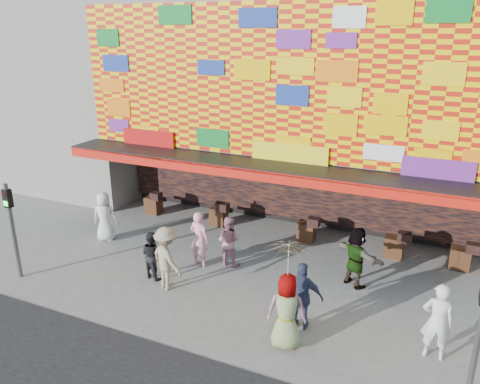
{
  "coord_description": "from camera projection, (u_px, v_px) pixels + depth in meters",
  "views": [
    {
      "loc": [
        5.14,
        -10.28,
        7.13
      ],
      "look_at": [
        -0.42,
        2.0,
        2.46
      ],
      "focal_mm": 35.0,
      "sensor_mm": 36.0,
      "label": 1
    }
  ],
  "objects": [
    {
      "name": "ped_b",
      "position": [
        199.0,
        239.0,
        14.72
      ],
      "size": [
        0.71,
        0.51,
        1.83
      ],
      "primitive_type": "imported",
      "rotation": [
        0.0,
        0.0,
        3.03
      ],
      "color": "pink",
      "rests_on": "ground"
    },
    {
      "name": "signal_left",
      "position": [
        11.0,
        220.0,
        13.7
      ],
      "size": [
        0.22,
        0.2,
        3.0
      ],
      "color": "#59595B",
      "rests_on": "ground"
    },
    {
      "name": "shop_building",
      "position": [
        314.0,
        81.0,
        18.51
      ],
      "size": [
        15.2,
        9.4,
        10.0
      ],
      "color": "gray",
      "rests_on": "ground"
    },
    {
      "name": "ground",
      "position": [
        224.0,
        297.0,
        13.19
      ],
      "size": [
        90.0,
        90.0,
        0.0
      ],
      "primitive_type": "plane",
      "color": "slate",
      "rests_on": "ground"
    },
    {
      "name": "ped_a",
      "position": [
        105.0,
        216.0,
        16.58
      ],
      "size": [
        1.0,
        0.83,
        1.77
      ],
      "primitive_type": "imported",
      "rotation": [
        0.0,
        0.0,
        3.49
      ],
      "color": "silver",
      "rests_on": "ground"
    },
    {
      "name": "ped_e",
      "position": [
        302.0,
        296.0,
        11.57
      ],
      "size": [
        1.1,
        0.56,
        1.8
      ],
      "primitive_type": "imported",
      "rotation": [
        0.0,
        0.0,
        3.26
      ],
      "color": "#343C5B",
      "rests_on": "ground"
    },
    {
      "name": "neighbor_left",
      "position": [
        59.0,
        54.0,
        23.17
      ],
      "size": [
        11.0,
        8.0,
        12.0
      ],
      "primitive_type": "cube",
      "color": "gray",
      "rests_on": "ground"
    },
    {
      "name": "ped_h",
      "position": [
        437.0,
        321.0,
        10.5
      ],
      "size": [
        0.7,
        0.47,
        1.89
      ],
      "primitive_type": "imported",
      "rotation": [
        0.0,
        0.0,
        3.17
      ],
      "color": "silver",
      "rests_on": "ground"
    },
    {
      "name": "ped_g",
      "position": [
        287.0,
        311.0,
        10.87
      ],
      "size": [
        1.04,
        0.81,
        1.89
      ],
      "primitive_type": "imported",
      "rotation": [
        0.0,
        0.0,
        3.4
      ],
      "color": "gray",
      "rests_on": "ground"
    },
    {
      "name": "ped_i",
      "position": [
        228.0,
        241.0,
        14.82
      ],
      "size": [
        0.82,
        0.65,
        1.63
      ],
      "primitive_type": "imported",
      "rotation": [
        0.0,
        0.0,
        3.18
      ],
      "color": "#BE7B8D",
      "rests_on": "ground"
    },
    {
      "name": "ped_d",
      "position": [
        167.0,
        258.0,
        13.39
      ],
      "size": [
        1.41,
        1.15,
        1.9
      ],
      "primitive_type": "imported",
      "rotation": [
        0.0,
        0.0,
        2.71
      ],
      "color": "gray",
      "rests_on": "ground"
    },
    {
      "name": "ped_f",
      "position": [
        356.0,
        257.0,
        13.55
      ],
      "size": [
        1.73,
        1.37,
        1.84
      ],
      "primitive_type": "imported",
      "rotation": [
        0.0,
        0.0,
        2.58
      ],
      "color": "gray",
      "rests_on": "ground"
    },
    {
      "name": "ped_c",
      "position": [
        152.0,
        255.0,
        14.04
      ],
      "size": [
        0.82,
        0.7,
        1.5
      ],
      "primitive_type": "imported",
      "rotation": [
        0.0,
        0.0,
        2.94
      ],
      "color": "black",
      "rests_on": "ground"
    },
    {
      "name": "parasol",
      "position": [
        288.0,
        263.0,
        10.46
      ],
      "size": [
        1.4,
        1.41,
        1.94
      ],
      "color": "beige",
      "rests_on": "ground"
    }
  ]
}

